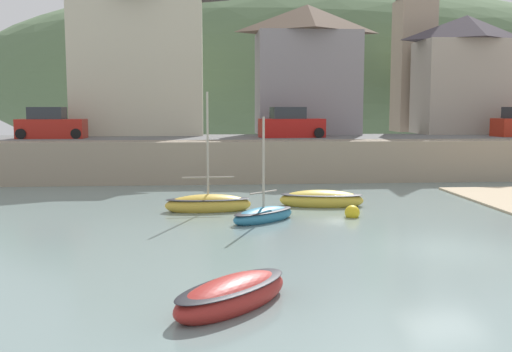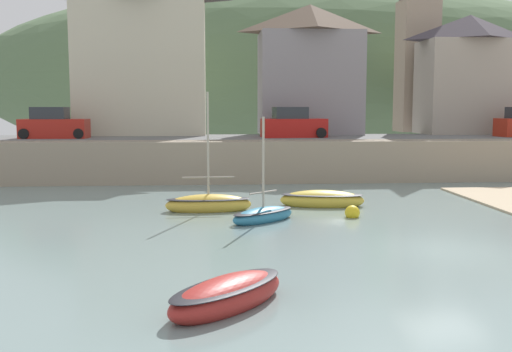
{
  "view_description": "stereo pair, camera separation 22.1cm",
  "coord_description": "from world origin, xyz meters",
  "views": [
    {
      "loc": [
        -7.21,
        -17.32,
        4.36
      ],
      "look_at": [
        -5.32,
        5.96,
        1.63
      ],
      "focal_mm": 41.62,
      "sensor_mm": 36.0,
      "label": 1
    },
    {
      "loc": [
        -6.99,
        -17.34,
        4.36
      ],
      "look_at": [
        -5.32,
        5.96,
        1.63
      ],
      "focal_mm": 41.62,
      "sensor_mm": 36.0,
      "label": 2
    }
  ],
  "objects": [
    {
      "name": "motorboat_with_cabin",
      "position": [
        -7.22,
        7.38,
        0.3
      ],
      "size": [
        3.68,
        1.4,
        5.18
      ],
      "rotation": [
        0.0,
        0.0,
        0.06
      ],
      "color": "gold",
      "rests_on": "ground"
    },
    {
      "name": "parked_car_by_wall",
      "position": [
        -1.87,
        20.7,
        3.2
      ],
      "size": [
        4.26,
        2.13,
        1.95
      ],
      "rotation": [
        0.0,
        0.0,
        0.11
      ],
      "color": "red",
      "rests_on": "ground"
    },
    {
      "name": "waterfront_building_centre",
      "position": [
        -0.11,
        25.2,
        7.06
      ],
      "size": [
        7.42,
        4.84,
        9.15
      ],
      "color": "gray",
      "rests_on": "ground"
    },
    {
      "name": "waterfront_building_left",
      "position": [
        -11.99,
        25.2,
        8.0
      ],
      "size": [
        9.17,
        4.89,
        11.05
      ],
      "color": "beige",
      "rests_on": "ground"
    },
    {
      "name": "parked_car_near_slipway",
      "position": [
        -16.99,
        20.7,
        3.2
      ],
      "size": [
        4.13,
        1.82,
        1.95
      ],
      "rotation": [
        0.0,
        0.0,
        -0.02
      ],
      "color": "#AE2017",
      "rests_on": "ground"
    },
    {
      "name": "rowboat_small_beached",
      "position": [
        -6.71,
        -4.74,
        0.27
      ],
      "size": [
        3.23,
        3.34,
        0.87
      ],
      "rotation": [
        0.0,
        0.0,
        0.82
      ],
      "color": "#A82824",
      "rests_on": "ground"
    },
    {
      "name": "sailboat_nearest_shore",
      "position": [
        -2.23,
        8.26,
        0.28
      ],
      "size": [
        3.85,
        1.87,
        0.92
      ],
      "rotation": [
        0.0,
        0.0,
        -0.14
      ],
      "color": "gold",
      "rests_on": "ground"
    },
    {
      "name": "quay_seawall",
      "position": [
        0.0,
        17.5,
        1.36
      ],
      "size": [
        48.0,
        9.4,
        2.4
      ],
      "color": "gray",
      "rests_on": "ground"
    },
    {
      "name": "fishing_boat_green",
      "position": [
        -5.11,
        4.96,
        0.24
      ],
      "size": [
        2.98,
        2.75,
        4.15
      ],
      "rotation": [
        0.0,
        0.0,
        0.7
      ],
      "color": "teal",
      "rests_on": "ground"
    },
    {
      "name": "mooring_buoy",
      "position": [
        -1.51,
        5.52,
        0.18
      ],
      "size": [
        0.59,
        0.59,
        0.59
      ],
      "color": "yellow",
      "rests_on": "ground"
    },
    {
      "name": "waterfront_building_right",
      "position": [
        11.59,
        25.2,
        6.76
      ],
      "size": [
        7.04,
        4.54,
        8.55
      ],
      "color": "#A5998A",
      "rests_on": "ground"
    },
    {
      "name": "hillside_backdrop",
      "position": [
        4.85,
        55.2,
        7.56
      ],
      "size": [
        80.0,
        44.0,
        21.61
      ],
      "color": "#546E49",
      "rests_on": "ground"
    },
    {
      "name": "church_with_spire",
      "position": [
        9.09,
        29.2,
        10.34
      ],
      "size": [
        3.0,
        3.0,
        15.39
      ],
      "color": "tan",
      "rests_on": "ground"
    }
  ]
}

